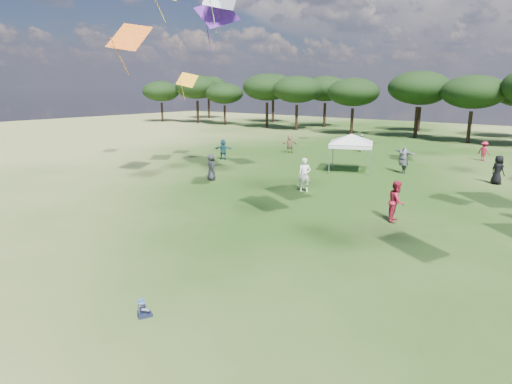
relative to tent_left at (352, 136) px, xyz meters
The scene contains 4 objects.
ground 23.68m from the tent_left, 77.59° to the right, with size 140.00×140.00×0.00m, color #284A16.
tent_left is the anchor object (origin of this frame).
toddler 21.23m from the tent_left, 77.32° to the right, with size 0.37×0.40×0.49m.
festival_crowd 4.58m from the tent_left, 18.77° to the left, with size 31.02×21.51×1.86m.
Camera 1 is at (7.79, -3.36, 5.60)m, focal length 30.00 mm.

